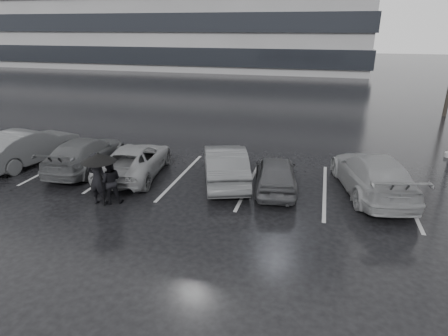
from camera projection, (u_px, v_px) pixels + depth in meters
name	position (u px, v px, depth m)	size (l,w,h in m)	color
ground	(217.00, 210.00, 12.23)	(160.00, 160.00, 0.00)	black
car_main	(276.00, 173.00, 13.60)	(1.46, 3.63, 1.24)	black
car_west_a	(225.00, 164.00, 14.25)	(1.50, 4.31, 1.42)	#2B2B2D
car_west_b	(135.00, 160.00, 14.93)	(2.05, 4.45, 1.24)	#545557
car_west_c	(87.00, 153.00, 15.59)	(1.85, 4.54, 1.32)	black
car_west_d	(29.00, 146.00, 16.23)	(1.57, 4.50, 1.48)	#2B2B2D
car_east	(372.00, 174.00, 13.26)	(2.01, 4.95, 1.44)	#545557
pedestrian_left	(98.00, 179.00, 12.34)	(0.66, 0.43, 1.82)	black
pedestrian_right	(110.00, 181.00, 12.47)	(0.76, 0.60, 1.57)	black
umbrella	(99.00, 157.00, 11.92)	(1.11, 1.11, 1.88)	black
stall_stripes	(214.00, 179.00, 14.68)	(19.72, 5.00, 0.00)	gray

